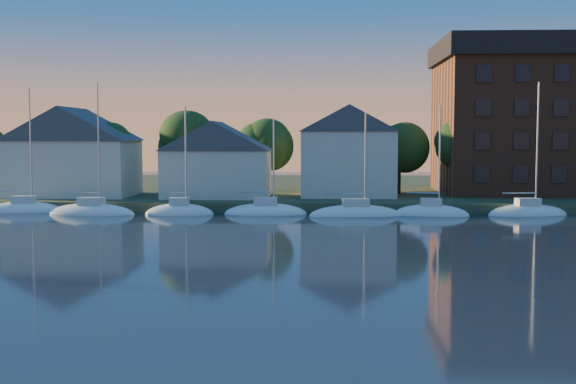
# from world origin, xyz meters

# --- Properties ---
(shoreline_land) EXTENTS (160.00, 50.00, 2.00)m
(shoreline_land) POSITION_xyz_m (0.00, 75.00, 0.00)
(shoreline_land) COLOR #313A22
(shoreline_land) RESTS_ON ground
(wooden_dock) EXTENTS (120.00, 3.00, 1.00)m
(wooden_dock) POSITION_xyz_m (0.00, 52.00, 0.00)
(wooden_dock) COLOR brown
(wooden_dock) RESTS_ON ground
(clubhouse_west) EXTENTS (13.65, 9.45, 9.64)m
(clubhouse_west) POSITION_xyz_m (-22.00, 58.00, 5.93)
(clubhouse_west) COLOR beige
(clubhouse_west) RESTS_ON shoreline_land
(clubhouse_centre) EXTENTS (11.55, 8.40, 8.08)m
(clubhouse_centre) POSITION_xyz_m (-6.00, 57.00, 5.13)
(clubhouse_centre) COLOR beige
(clubhouse_centre) RESTS_ON shoreline_land
(clubhouse_east) EXTENTS (10.50, 8.40, 9.80)m
(clubhouse_east) POSITION_xyz_m (8.00, 59.00, 6.00)
(clubhouse_east) COLOR beige
(clubhouse_east) RESTS_ON shoreline_land
(condo_block) EXTENTS (31.00, 17.00, 17.40)m
(condo_block) POSITION_xyz_m (34.00, 64.95, 9.79)
(condo_block) COLOR brown
(condo_block) RESTS_ON shoreline_land
(tree_line) EXTENTS (93.40, 5.40, 8.90)m
(tree_line) POSITION_xyz_m (2.00, 63.00, 7.18)
(tree_line) COLOR #352118
(tree_line) RESTS_ON shoreline_land
(moored_fleet) EXTENTS (71.50, 2.40, 12.05)m
(moored_fleet) POSITION_xyz_m (-8.00, 49.00, 0.10)
(moored_fleet) COLOR white
(moored_fleet) RESTS_ON ground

